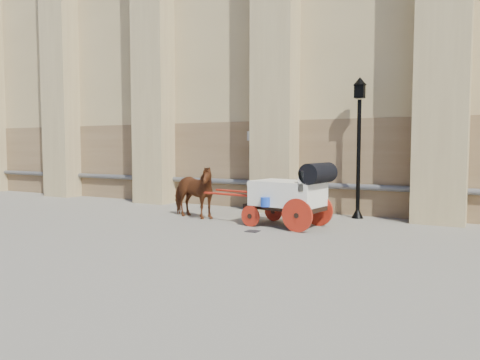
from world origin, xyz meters
The scene contains 5 objects.
ground centered at (0.00, 0.00, 0.00)m, with size 90.00×90.00×0.00m, color slate.
horse centered at (-2.58, 1.13, 0.78)m, with size 0.85×1.86×1.57m, color brown.
carriage centered at (0.64, 1.09, 0.93)m, with size 4.04×1.55×1.73m.
street_lamp centered at (1.78, 3.47, 2.23)m, with size 0.39×0.39×4.17m.
drain_grate_near centered at (0.03, 0.01, 0.01)m, with size 0.32×0.32×0.01m, color black.
Camera 1 is at (5.34, -10.37, 2.15)m, focal length 35.00 mm.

